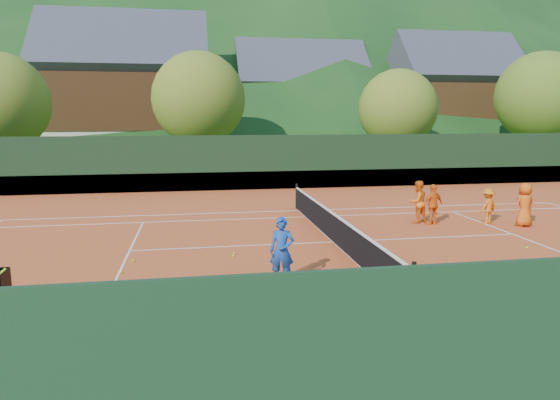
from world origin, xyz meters
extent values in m
plane|color=#2F5119|center=(0.00, 0.00, 0.00)|extent=(400.00, 400.00, 0.00)
cube|color=#BE481E|center=(0.00, 0.00, 0.01)|extent=(40.00, 24.00, 0.02)
imported|color=#18439C|center=(-2.35, -3.69, 0.84)|extent=(0.69, 0.56, 1.65)
imported|color=orange|center=(3.95, 2.34, 0.83)|extent=(0.94, 0.83, 1.61)
imported|color=orange|center=(4.40, 1.97, 0.78)|extent=(0.96, 0.64, 1.52)
imported|color=#DE5D13|center=(7.56, 1.06, 0.83)|extent=(0.84, 0.60, 1.62)
imported|color=orange|center=(6.49, 1.72, 0.69)|extent=(0.99, 0.80, 1.34)
sphere|color=#BEDE25|center=(5.11, -3.17, 0.05)|extent=(0.07, 0.07, 0.07)
sphere|color=#BEDE25|center=(-5.48, -7.23, 0.05)|extent=(0.07, 0.07, 0.07)
sphere|color=#BEDE25|center=(-6.38, -6.99, 0.05)|extent=(0.07, 0.07, 0.07)
sphere|color=#BEDE25|center=(-6.16, -1.20, 0.05)|extent=(0.07, 0.07, 0.07)
sphere|color=#BEDE25|center=(-6.69, -5.54, 0.05)|extent=(0.07, 0.07, 0.07)
sphere|color=#BEDE25|center=(2.28, -5.06, 0.05)|extent=(0.07, 0.07, 0.07)
sphere|color=#BEDE25|center=(-3.30, -0.95, 0.05)|extent=(0.07, 0.07, 0.07)
sphere|color=#BEDE25|center=(-6.34, -2.22, 0.05)|extent=(0.07, 0.07, 0.07)
sphere|color=#BEDE25|center=(-3.35, -1.19, 0.05)|extent=(0.07, 0.07, 0.07)
sphere|color=#BEDE25|center=(-6.10, -6.82, 0.05)|extent=(0.07, 0.07, 0.07)
sphere|color=#BEDE25|center=(-7.08, -4.68, 0.05)|extent=(0.07, 0.07, 0.07)
sphere|color=#BEDE25|center=(-7.01, -8.10, 0.05)|extent=(0.07, 0.07, 0.07)
sphere|color=#BEDE25|center=(5.67, -1.81, 0.05)|extent=(0.07, 0.07, 0.07)
sphere|color=#BEDE25|center=(-0.72, -4.33, 0.05)|extent=(0.07, 0.07, 0.07)
cube|color=white|center=(0.00, -5.49, 0.02)|extent=(23.77, 0.06, 0.00)
cube|color=white|center=(0.00, 5.49, 0.02)|extent=(23.77, 0.06, 0.00)
cube|color=silver|center=(0.00, -4.12, 0.02)|extent=(23.77, 0.06, 0.00)
cube|color=white|center=(0.00, 4.12, 0.02)|extent=(23.77, 0.06, 0.00)
cube|color=silver|center=(-6.40, 0.00, 0.02)|extent=(0.06, 8.23, 0.00)
cube|color=white|center=(6.40, 0.00, 0.02)|extent=(0.06, 8.23, 0.00)
cube|color=silver|center=(0.00, 0.00, 0.02)|extent=(12.80, 0.06, 0.00)
cube|color=white|center=(0.00, 0.00, 0.02)|extent=(0.06, 10.97, 0.00)
cube|color=black|center=(0.00, 0.00, 0.47)|extent=(0.03, 11.97, 0.90)
cube|color=white|center=(0.00, 0.00, 0.94)|extent=(0.05, 11.97, 0.06)
cylinder|color=black|center=(0.00, -5.99, 0.57)|extent=(0.10, 0.10, 1.10)
cylinder|color=black|center=(0.00, 5.99, 0.57)|extent=(0.10, 0.10, 1.10)
cube|color=black|center=(0.00, 12.00, 1.52)|extent=(40.00, 0.05, 3.00)
cube|color=#185722|center=(0.00, 12.00, 0.52)|extent=(40.40, 0.05, 1.00)
cylinder|color=black|center=(-8.16, -5.16, 0.30)|extent=(0.02, 0.02, 0.55)
cylinder|color=black|center=(-8.16, -4.61, 0.30)|extent=(0.02, 0.02, 0.55)
cube|color=black|center=(-8.16, -4.89, 0.80)|extent=(0.02, 0.55, 0.45)
sphere|color=#CCE526|center=(-8.23, -4.95, 0.99)|extent=(0.07, 0.07, 0.07)
sphere|color=#CCE526|center=(-8.23, -4.82, 0.99)|extent=(0.07, 0.07, 0.07)
sphere|color=#CCE526|center=(-8.23, -4.68, 0.99)|extent=(0.07, 0.07, 0.07)
cube|color=beige|center=(-10.00, 30.00, 1.44)|extent=(12.00, 9.00, 2.88)
cube|color=#331D0E|center=(-10.00, 30.00, 5.12)|extent=(12.24, 9.18, 4.48)
cube|color=#3F3F47|center=(-10.00, 30.00, 7.96)|extent=(13.80, 9.93, 9.93)
cube|color=beige|center=(6.00, 34.00, 1.26)|extent=(11.00, 8.00, 2.52)
cube|color=#39200F|center=(6.00, 34.00, 4.48)|extent=(11.22, 8.16, 3.92)
cube|color=#3F4047|center=(6.00, 34.00, 7.04)|extent=(12.65, 8.82, 8.82)
cube|color=beige|center=(20.00, 30.00, 1.35)|extent=(10.00, 8.00, 2.70)
cube|color=#37200F|center=(20.00, 30.00, 4.80)|extent=(10.20, 8.16, 4.20)
cube|color=#3F3E46|center=(20.00, 30.00, 7.50)|extent=(11.50, 8.82, 8.82)
cylinder|color=#3C2518|center=(-16.00, 18.00, 1.35)|extent=(0.36, 0.36, 2.70)
cylinder|color=#422A1A|center=(-4.00, 20.00, 1.44)|extent=(0.36, 0.36, 2.88)
sphere|color=#53741F|center=(-4.00, 20.00, 5.20)|extent=(6.40, 6.40, 6.40)
cylinder|color=#3C2818|center=(10.00, 19.00, 1.26)|extent=(0.36, 0.36, 2.52)
sphere|color=#52741E|center=(10.00, 19.00, 4.55)|extent=(5.60, 5.60, 5.60)
cylinder|color=#3C2618|center=(22.00, 20.00, 1.53)|extent=(0.36, 0.36, 3.06)
sphere|color=#416C1C|center=(22.00, 20.00, 5.53)|extent=(6.80, 6.80, 6.80)
camera|label=1|loc=(-4.36, -15.21, 4.08)|focal=32.00mm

